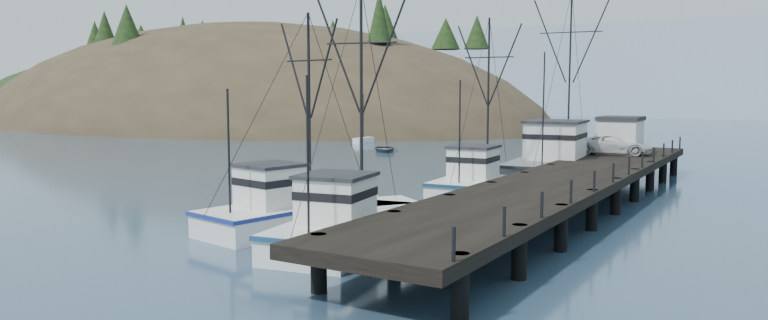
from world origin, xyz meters
TOP-DOWN VIEW (x-y plane):
  - ground at (0.00, 0.00)m, footprint 400.00×400.00m
  - pier at (14.00, 16.00)m, footprint 6.00×44.00m
  - headland at (-74.95, 78.61)m, footprint 134.80×78.00m
  - distant_ridge at (10.00, 170.00)m, footprint 360.00×40.00m
  - distant_ridge_far at (-40.00, 185.00)m, footprint 180.00×25.00m
  - moored_sailboats at (-37.19, 57.13)m, footprint 22.71×20.45m
  - trawler_near at (8.25, 2.68)m, footprint 5.41×11.73m
  - trawler_mid at (3.88, 4.15)m, footprint 5.33×11.03m
  - trawler_far at (7.49, 18.87)m, footprint 4.39×11.57m
  - work_vessel at (10.00, 28.13)m, footprint 6.44×17.75m
  - pier_shed at (13.60, 30.49)m, footprint 3.00×3.20m
  - pickup_truck at (13.35, 29.67)m, footprint 5.67×3.38m
  - motorboat at (-13.66, 41.59)m, footprint 5.44×5.78m

SIDE VIEW (x-z plane):
  - headland at x=-74.95m, z-range -30.05..20.95m
  - ground at x=0.00m, z-range 0.00..0.00m
  - distant_ridge at x=10.00m, z-range -13.00..13.00m
  - distant_ridge_far at x=-40.00m, z-range -9.00..9.00m
  - motorboat at x=-13.66m, z-range -0.49..0.49m
  - moored_sailboats at x=-37.19m, z-range -2.84..3.51m
  - trawler_mid at x=3.88m, z-range -4.63..6.26m
  - trawler_near at x=8.25m, z-range -5.05..6.69m
  - trawler_far at x=7.49m, z-range -5.06..6.70m
  - work_vessel at x=10.00m, z-range -6.02..8.48m
  - pier at x=14.00m, z-range 0.69..2.69m
  - pickup_truck at x=13.35m, z-range 2.00..3.48m
  - pier_shed at x=13.60m, z-range 2.02..4.82m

